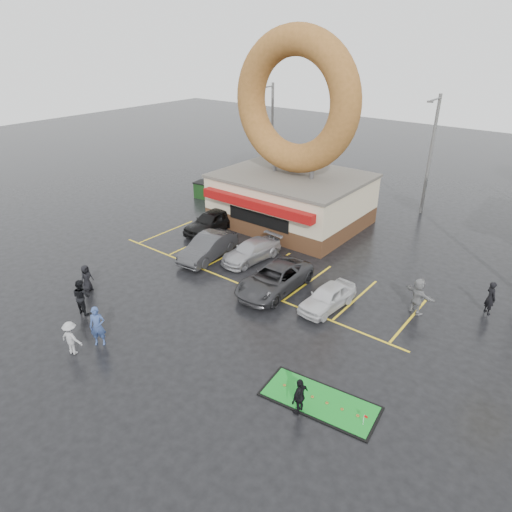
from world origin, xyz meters
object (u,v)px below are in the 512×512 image
Objects in this scene: car_dgrey at (208,247)px; car_white at (328,297)px; streetlight_left at (272,132)px; person_cameraman at (300,396)px; car_grey at (274,279)px; car_silver at (251,251)px; putting_green at (320,401)px; donut_shop at (293,164)px; car_black at (211,221)px; person_blue at (98,326)px; streetlight_mid at (430,153)px; dumpster at (206,191)px.

car_dgrey reaches higher than car_white.
streetlight_left is 29.22m from person_cameraman.
car_silver is at bearing 146.37° from car_grey.
streetlight_left reaches higher than putting_green.
car_white is (3.21, 0.26, -0.09)m from car_grey.
person_cameraman is (11.06, -15.67, -3.68)m from donut_shop.
car_black is at bearing 123.27° from car_dgrey.
person_blue reaches higher than car_grey.
streetlight_left reaches higher than car_grey.
person_blue reaches higher than car_black.
streetlight_left and streetlight_mid have the same top height.
car_black is (-10.47, -12.92, -4.01)m from streetlight_mid.
car_silver is 12.61m from putting_green.
car_black reaches higher than car_grey.
person_blue is at bearing -85.02° from donut_shop.
donut_shop is 10.59m from streetlight_mid.
car_silver reaches higher than putting_green.
person_blue is 20.80m from dumpster.
person_blue reaches higher than putting_green.
car_silver is 0.84× the size of car_grey.
streetlight_left is 8.17m from dumpster.
car_silver is at bearing -40.92° from dumpster.
dumpster is at bearing -154.01° from streetlight_mid.
car_black is at bearing 154.13° from car_grey.
dumpster is (-15.94, -7.77, -4.13)m from streetlight_mid.
car_dgrey is 13.93m from person_cameraman.
car_black is 1.24× the size of car_white.
car_white is 0.78× the size of putting_green.
car_silver is (2.33, 1.47, -0.13)m from car_dgrey.
streetlight_left is 1.97× the size of car_black.
streetlight_left is at bearing 105.45° from car_dgrey.
streetlight_mid is 18.21m from dumpster.
person_blue is (8.55, -24.73, -3.81)m from streetlight_left.
streetlight_left is at bearing 126.18° from car_grey.
streetlight_mid reaches higher than person_cameraman.
person_cameraman is (9.51, 2.12, -0.19)m from person_blue.
person_blue is at bearing -67.38° from dumpster.
streetlight_mid is 5.00× the size of dumpster.
car_black is at bearing -124.07° from person_cameraman.
car_black reaches higher than car_dgrey.
car_white is 2.34× the size of person_cameraman.
car_grey is 16.61m from dumpster.
car_dgrey is at bearing -53.23° from dumpster.
putting_green is (18.39, -21.66, -4.75)m from streetlight_left.
streetlight_mid is 17.10m from car_black.
streetlight_mid is 1.97× the size of car_dgrey.
donut_shop is 10.87m from car_grey.
person_blue is 0.41× the size of putting_green.
streetlight_mid is 2.45× the size of car_white.
donut_shop reaches higher than person_cameraman.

